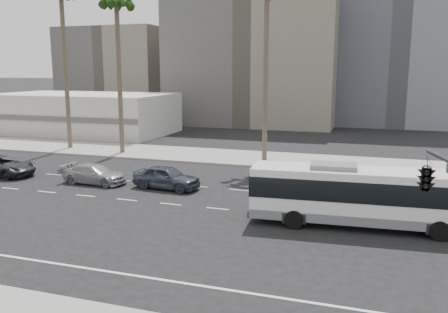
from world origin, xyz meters
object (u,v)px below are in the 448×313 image
at_px(car_b, 95,174).
at_px(palm_mid, 116,4).
at_px(city_bus, 362,195).
at_px(car_a, 166,177).
at_px(traffic_signal, 430,182).
at_px(car_c, 2,166).

bearing_deg(car_b, palm_mid, 23.25).
bearing_deg(car_b, city_bus, -99.25).
bearing_deg(car_a, traffic_signal, -126.86).
bearing_deg(car_c, palm_mid, -15.93).
height_order(car_b, car_c, car_c).
distance_m(car_c, traffic_signal, 31.82).
relative_size(car_a, car_b, 0.99).
xyz_separation_m(city_bus, palm_mid, (-22.67, 14.85, 12.22)).
bearing_deg(car_a, car_b, 98.31).
relative_size(traffic_signal, palm_mid, 0.37).
relative_size(car_a, palm_mid, 0.30).
bearing_deg(car_c, traffic_signal, -112.03).
relative_size(city_bus, palm_mid, 0.74).
height_order(car_c, palm_mid, palm_mid).
relative_size(city_bus, car_b, 2.43).
xyz_separation_m(city_bus, car_b, (-18.36, 3.70, -1.02)).
relative_size(car_c, traffic_signal, 0.94).
distance_m(car_b, traffic_signal, 24.80).
distance_m(city_bus, car_b, 18.76).
distance_m(car_a, car_b, 5.51).
distance_m(car_b, palm_mid, 17.84).
bearing_deg(city_bus, car_a, 158.90).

